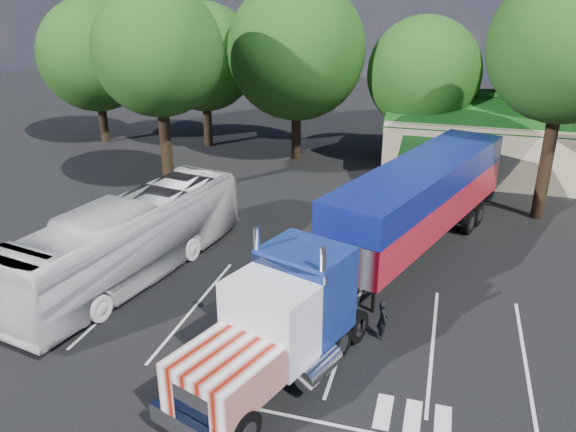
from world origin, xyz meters
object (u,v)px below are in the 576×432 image
(semi_truck, at_px, (393,221))
(woman, at_px, (382,320))
(bicycle, at_px, (350,234))
(silver_sedan, at_px, (463,173))
(tour_bus, at_px, (130,240))

(semi_truck, xyz_separation_m, woman, (0.30, -4.88, -1.99))
(semi_truck, relative_size, bicycle, 12.06)
(woman, relative_size, silver_sedan, 0.40)
(woman, bearing_deg, silver_sedan, -29.18)
(bicycle, height_order, silver_sedan, silver_sedan)
(woman, relative_size, bicycle, 0.83)
(semi_truck, distance_m, bicycle, 4.57)
(bicycle, height_order, tour_bus, tour_bus)
(semi_truck, height_order, tour_bus, semi_truck)
(bicycle, xyz_separation_m, tour_bus, (-8.80, -6.32, 1.34))
(semi_truck, height_order, woman, semi_truck)
(woman, bearing_deg, semi_truck, -17.43)
(woman, xyz_separation_m, silver_sedan, (2.86, 19.73, -0.14))
(tour_bus, height_order, silver_sedan, tour_bus)
(semi_truck, distance_m, tour_bus, 11.68)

